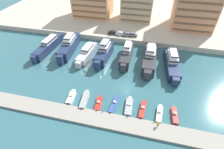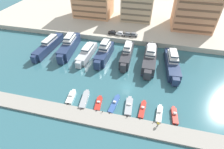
{
  "view_description": "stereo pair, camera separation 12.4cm",
  "coord_description": "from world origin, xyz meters",
  "px_view_note": "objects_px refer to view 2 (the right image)",
  "views": [
    {
      "loc": [
        5.21,
        -43.78,
        41.88
      ],
      "look_at": [
        -5.9,
        2.6,
        2.5
      ],
      "focal_mm": 28.0,
      "sensor_mm": 36.0,
      "label": 1
    },
    {
      "loc": [
        5.33,
        -43.75,
        41.88
      ],
      "look_at": [
        -5.9,
        2.6,
        2.5
      ],
      "focal_mm": 28.0,
      "sensor_mm": 36.0,
      "label": 2
    }
  ],
  "objects_px": {
    "yacht_navy_far_left": "(49,46)",
    "motorboat_red_mid_left": "(99,103)",
    "motorboat_red_center_right": "(142,110)",
    "yacht_navy_mid_right": "(172,63)",
    "motorboat_white_mid_right": "(159,114)",
    "motorboat_red_right": "(174,116)",
    "motorboat_grey_left": "(85,100)",
    "car_black_far_left": "(113,32)",
    "yacht_silver_mid_left": "(87,53)",
    "pedestrian_near_edge": "(158,124)",
    "motorboat_white_far_left": "(71,97)",
    "yacht_navy_center_left": "(104,53)",
    "yacht_navy_left": "(69,46)",
    "motorboat_blue_center_left": "(114,104)",
    "car_white_left": "(120,33)",
    "car_grey_center_left": "(134,34)",
    "motorboat_grey_center": "(129,106)",
    "yacht_charcoal_center": "(127,54)",
    "yacht_charcoal_center_right": "(150,58)",
    "car_grey_mid_left": "(128,34)"
  },
  "relations": [
    {
      "from": "yacht_navy_center_left",
      "to": "pedestrian_near_edge",
      "type": "bearing_deg",
      "value": -51.39
    },
    {
      "from": "car_grey_center_left",
      "to": "motorboat_red_center_right",
      "type": "bearing_deg",
      "value": -78.0
    },
    {
      "from": "yacht_charcoal_center",
      "to": "car_grey_center_left",
      "type": "relative_size",
      "value": 4.57
    },
    {
      "from": "motorboat_white_mid_right",
      "to": "car_black_far_left",
      "type": "distance_m",
      "value": 49.28
    },
    {
      "from": "yacht_charcoal_center",
      "to": "motorboat_red_right",
      "type": "bearing_deg",
      "value": -54.23
    },
    {
      "from": "motorboat_red_mid_left",
      "to": "pedestrian_near_edge",
      "type": "bearing_deg",
      "value": -12.44
    },
    {
      "from": "car_grey_mid_left",
      "to": "yacht_charcoal_center_right",
      "type": "bearing_deg",
      "value": -53.94
    },
    {
      "from": "motorboat_red_mid_left",
      "to": "yacht_silver_mid_left",
      "type": "bearing_deg",
      "value": 117.28
    },
    {
      "from": "yacht_charcoal_center_right",
      "to": "car_black_far_left",
      "type": "distance_m",
      "value": 25.59
    },
    {
      "from": "car_white_left",
      "to": "motorboat_red_mid_left",
      "type": "bearing_deg",
      "value": -87.47
    },
    {
      "from": "yacht_navy_left",
      "to": "motorboat_blue_center_left",
      "type": "xyz_separation_m",
      "value": [
        26.49,
        -26.09,
        -2.3
      ]
    },
    {
      "from": "motorboat_grey_left",
      "to": "pedestrian_near_edge",
      "type": "xyz_separation_m",
      "value": [
        22.92,
        -4.44,
        1.11
      ]
    },
    {
      "from": "pedestrian_near_edge",
      "to": "motorboat_white_mid_right",
      "type": "bearing_deg",
      "value": 85.49
    },
    {
      "from": "motorboat_white_mid_right",
      "to": "yacht_silver_mid_left",
      "type": "bearing_deg",
      "value": 142.05
    },
    {
      "from": "motorboat_grey_left",
      "to": "motorboat_white_mid_right",
      "type": "xyz_separation_m",
      "value": [
        23.25,
        -0.24,
        0.03
      ]
    },
    {
      "from": "motorboat_red_center_right",
      "to": "motorboat_red_right",
      "type": "distance_m",
      "value": 9.29
    },
    {
      "from": "yacht_navy_center_left",
      "to": "motorboat_red_center_right",
      "type": "height_order",
      "value": "yacht_navy_center_left"
    },
    {
      "from": "yacht_silver_mid_left",
      "to": "motorboat_white_far_left",
      "type": "bearing_deg",
      "value": -82.35
    },
    {
      "from": "motorboat_white_far_left",
      "to": "yacht_navy_far_left",
      "type": "bearing_deg",
      "value": 130.63
    },
    {
      "from": "yacht_navy_mid_right",
      "to": "motorboat_grey_center",
      "type": "xyz_separation_m",
      "value": [
        -12.95,
        -23.88,
        -1.82
      ]
    },
    {
      "from": "motorboat_grey_center",
      "to": "yacht_charcoal_center",
      "type": "bearing_deg",
      "value": 101.38
    },
    {
      "from": "motorboat_red_right",
      "to": "car_white_left",
      "type": "xyz_separation_m",
      "value": [
        -24.71,
        42.0,
        2.9
      ]
    },
    {
      "from": "yacht_navy_mid_right",
      "to": "yacht_navy_left",
      "type": "bearing_deg",
      "value": 177.2
    },
    {
      "from": "yacht_silver_mid_left",
      "to": "motorboat_red_mid_left",
      "type": "relative_size",
      "value": 2.82
    },
    {
      "from": "yacht_navy_center_left",
      "to": "motorboat_grey_left",
      "type": "height_order",
      "value": "yacht_navy_center_left"
    },
    {
      "from": "motorboat_white_far_left",
      "to": "yacht_silver_mid_left",
      "type": "bearing_deg",
      "value": 97.65
    },
    {
      "from": "car_black_far_left",
      "to": "yacht_navy_far_left",
      "type": "bearing_deg",
      "value": -145.49
    },
    {
      "from": "yacht_navy_center_left",
      "to": "yacht_silver_mid_left",
      "type": "bearing_deg",
      "value": -174.72
    },
    {
      "from": "yacht_navy_mid_right",
      "to": "car_black_far_left",
      "type": "relative_size",
      "value": 5.3
    },
    {
      "from": "motorboat_red_center_right",
      "to": "pedestrian_near_edge",
      "type": "xyz_separation_m",
      "value": [
        4.62,
        -4.78,
        1.16
      ]
    },
    {
      "from": "motorboat_white_far_left",
      "to": "car_grey_center_left",
      "type": "bearing_deg",
      "value": 71.94
    },
    {
      "from": "motorboat_white_mid_right",
      "to": "motorboat_red_right",
      "type": "relative_size",
      "value": 1.04
    },
    {
      "from": "yacht_charcoal_center_right",
      "to": "car_white_left",
      "type": "xyz_separation_m",
      "value": [
        -15.53,
        16.39,
        0.93
      ]
    },
    {
      "from": "motorboat_red_center_right",
      "to": "yacht_navy_mid_right",
      "type": "bearing_deg",
      "value": 70.0
    },
    {
      "from": "yacht_navy_mid_right",
      "to": "motorboat_grey_left",
      "type": "xyz_separation_m",
      "value": [
        -27.08,
        -24.45,
        -1.81
      ]
    },
    {
      "from": "motorboat_blue_center_left",
      "to": "motorboat_white_mid_right",
      "type": "bearing_deg",
      "value": -3.18
    },
    {
      "from": "yacht_navy_far_left",
      "to": "motorboat_red_mid_left",
      "type": "distance_m",
      "value": 40.28
    },
    {
      "from": "yacht_navy_far_left",
      "to": "motorboat_red_mid_left",
      "type": "relative_size",
      "value": 3.54
    },
    {
      "from": "car_black_far_left",
      "to": "motorboat_blue_center_left",
      "type": "bearing_deg",
      "value": -75.8
    },
    {
      "from": "yacht_navy_far_left",
      "to": "yacht_silver_mid_left",
      "type": "bearing_deg",
      "value": -3.74
    },
    {
      "from": "yacht_navy_mid_right",
      "to": "car_white_left",
      "type": "bearing_deg",
      "value": 143.56
    },
    {
      "from": "yacht_charcoal_center",
      "to": "car_grey_mid_left",
      "type": "relative_size",
      "value": 4.67
    },
    {
      "from": "yacht_navy_mid_right",
      "to": "motorboat_white_mid_right",
      "type": "distance_m",
      "value": 25.05
    },
    {
      "from": "motorboat_white_far_left",
      "to": "motorboat_red_right",
      "type": "xyz_separation_m",
      "value": [
        32.21,
        0.31,
        -0.02
      ]
    },
    {
      "from": "yacht_navy_far_left",
      "to": "pedestrian_near_edge",
      "type": "height_order",
      "value": "yacht_navy_far_left"
    },
    {
      "from": "yacht_navy_left",
      "to": "yacht_navy_center_left",
      "type": "distance_m",
      "value": 16.69
    },
    {
      "from": "yacht_navy_far_left",
      "to": "motorboat_red_center_right",
      "type": "xyz_separation_m",
      "value": [
        44.54,
        -24.88,
        -1.7
      ]
    },
    {
      "from": "motorboat_red_mid_left",
      "to": "car_grey_mid_left",
      "type": "height_order",
      "value": "car_grey_mid_left"
    },
    {
      "from": "yacht_navy_center_left",
      "to": "motorboat_red_center_right",
      "type": "bearing_deg",
      "value": -52.57
    },
    {
      "from": "motorboat_white_far_left",
      "to": "motorboat_white_mid_right",
      "type": "height_order",
      "value": "motorboat_white_mid_right"
    }
  ]
}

